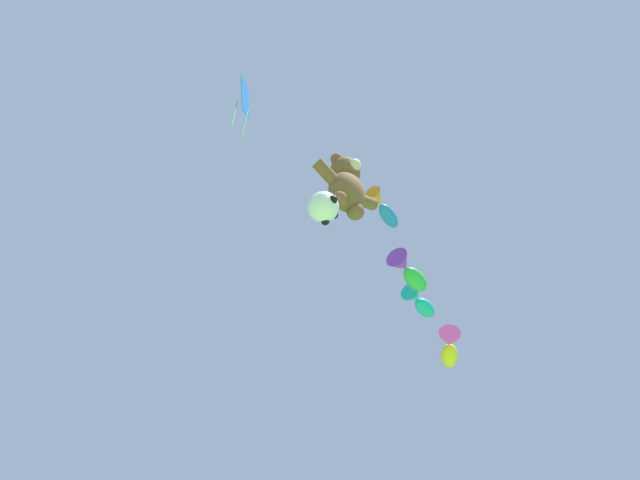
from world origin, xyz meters
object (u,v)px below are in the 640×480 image
at_px(teddy_bear_kite, 346,185).
at_px(fish_kite_teal, 419,302).
at_px(fish_kite_goldfin, 449,348).
at_px(diamond_kite, 245,100).
at_px(soccer_ball_kite, 324,207).
at_px(fish_kite_emerald, 408,271).
at_px(fish_kite_cobalt, 383,208).

bearing_deg(teddy_bear_kite, fish_kite_teal, 22.19).
bearing_deg(fish_kite_teal, fish_kite_goldfin, 15.36).
distance_m(fish_kite_goldfin, diamond_kite, 11.92).
bearing_deg(soccer_ball_kite, diamond_kite, 148.63).
bearing_deg(fish_kite_teal, fish_kite_emerald, -150.33).
bearing_deg(teddy_bear_kite, soccer_ball_kite, 167.83).
xyz_separation_m(fish_kite_goldfin, diamond_kite, (-11.42, -1.73, 2.94)).
bearing_deg(fish_kite_emerald, fish_kite_cobalt, -155.39).
bearing_deg(diamond_kite, fish_kite_goldfin, 8.60).
distance_m(fish_kite_cobalt, diamond_kite, 5.49).
bearing_deg(teddy_bear_kite, fish_kite_goldfin, 20.32).
xyz_separation_m(fish_kite_emerald, diamond_kite, (-7.03, 0.06, 2.99)).
xyz_separation_m(teddy_bear_kite, fish_kite_teal, (6.15, 2.51, 1.05)).
height_order(soccer_ball_kite, diamond_kite, diamond_kite).
xyz_separation_m(fish_kite_emerald, fish_kite_teal, (1.96, 1.11, 0.55)).
bearing_deg(fish_kite_cobalt, fish_kite_teal, 27.04).
bearing_deg(diamond_kite, soccer_ball_kite, -31.37).
height_order(teddy_bear_kite, fish_kite_goldfin, teddy_bear_kite).
bearing_deg(fish_kite_goldfin, fish_kite_cobalt, -157.04).
height_order(soccer_ball_kite, fish_kite_emerald, fish_kite_emerald).
relative_size(fish_kite_emerald, fish_kite_goldfin, 0.93).
bearing_deg(diamond_kite, teddy_bear_kite, -27.11).
bearing_deg(fish_kite_cobalt, soccer_ball_kite, -175.14).
distance_m(teddy_bear_kite, soccer_ball_kite, 1.60).
xyz_separation_m(soccer_ball_kite, diamond_kite, (-2.13, 1.30, 4.91)).
distance_m(teddy_bear_kite, fish_kite_goldfin, 9.17).
distance_m(fish_kite_cobalt, fish_kite_emerald, 2.51).
relative_size(fish_kite_emerald, diamond_kite, 0.69).
height_order(fish_kite_emerald, fish_kite_goldfin, fish_kite_goldfin).
distance_m(soccer_ball_kite, diamond_kite, 5.51).
bearing_deg(soccer_ball_kite, fish_kite_goldfin, 18.05).
height_order(fish_kite_emerald, fish_kite_teal, fish_kite_teal).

